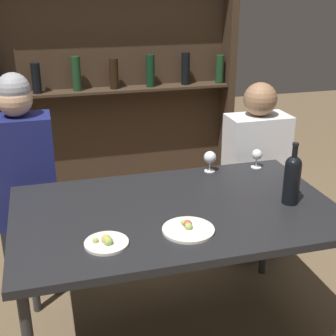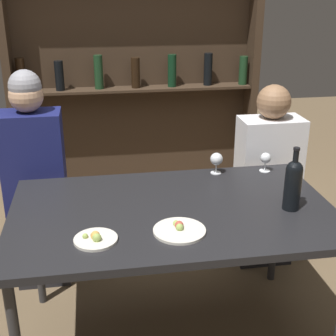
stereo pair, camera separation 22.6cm
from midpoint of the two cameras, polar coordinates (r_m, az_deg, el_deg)
The scene contains 10 objects.
ground_plane at distance 2.62m, azimuth -1.77°, elevation -19.71°, with size 10.00×10.00×0.00m, color brown.
dining_table at distance 2.22m, azimuth -1.97°, elevation -6.24°, with size 1.51×0.92×0.75m.
wine_rack_wall at distance 3.76m, azimuth -8.52°, elevation 11.49°, with size 1.96×0.21×2.10m.
wine_bottle at distance 2.25m, azimuth 12.15°, elevation -1.18°, with size 0.08×0.08×0.30m.
wine_glass_0 at distance 2.59m, azimuth 2.65°, elevation 1.19°, with size 0.07×0.07×0.12m.
wine_glass_1 at distance 2.67m, azimuth 8.43°, elevation 1.50°, with size 0.06×0.06×0.11m.
food_plate_0 at distance 1.94m, azimuth -10.89°, elevation -9.00°, with size 0.18×0.18×0.04m.
food_plate_1 at distance 2.00m, azimuth -0.77°, elevation -7.53°, with size 0.23×0.23×0.04m.
seated_person_left at distance 2.79m, azimuth -19.19°, elevation -2.80°, with size 0.34×0.22×1.31m.
seated_person_right at distance 3.04m, azimuth 8.41°, elevation -1.32°, with size 0.38×0.22×1.18m.
Camera 1 is at (-0.56, -1.89, 1.74)m, focal length 50.00 mm.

